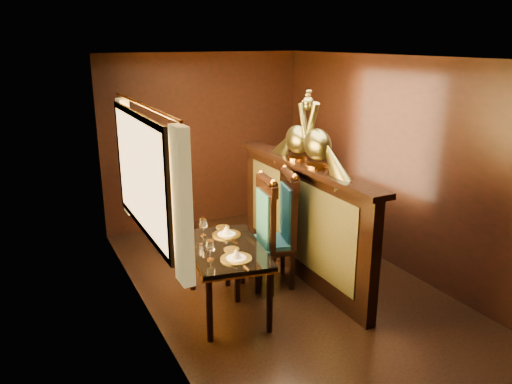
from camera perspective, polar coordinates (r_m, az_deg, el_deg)
ground at (r=5.64m, az=3.81°, el=-11.23°), size 5.00×5.00×0.00m
room_shell at (r=5.05m, az=3.22°, el=4.63°), size 3.04×5.04×2.52m
partition at (r=5.73m, az=5.20°, el=-2.95°), size 0.26×2.70×1.36m
dining_table at (r=5.02m, az=-3.39°, el=-7.00°), size 0.92×1.28×0.89m
chair_left at (r=5.54m, az=2.94°, el=-3.82°), size 0.58×0.60×1.33m
chair_right at (r=5.38m, az=0.40°, el=-4.55°), size 0.53×0.55×1.31m
peacock_left at (r=5.24m, az=7.10°, el=6.98°), size 0.25×0.67×0.80m
peacock_right at (r=5.58m, az=4.83°, el=7.43°), size 0.24×0.64×0.76m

